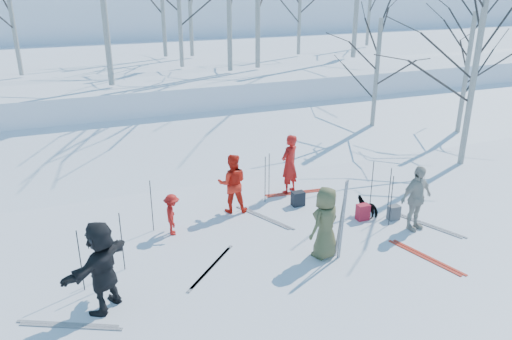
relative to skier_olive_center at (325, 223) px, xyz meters
name	(u,v)px	position (x,y,z in m)	size (l,w,h in m)	color
ground	(279,242)	(-0.68, 0.92, -0.83)	(120.00, 120.00, 0.00)	white
snow_ramp	(199,148)	(-0.68, 7.92, -0.68)	(70.00, 9.50, 1.40)	white
snow_plateau	(146,76)	(-0.68, 17.92, 0.17)	(70.00, 18.00, 2.20)	white
far_hill	(103,24)	(-0.68, 38.92, 1.17)	(90.00, 30.00, 6.00)	white
skier_olive_center	(325,223)	(0.00, 0.00, 0.00)	(0.81, 0.53, 1.66)	#4F5131
skier_red_north	(289,164)	(0.80, 3.54, 0.04)	(0.63, 0.42, 1.74)	#B81511
skier_redor_behind	(232,183)	(-1.14, 2.94, -0.02)	(0.78, 0.61, 1.61)	red
skier_red_seated	(172,215)	(-2.91, 2.28, -0.31)	(0.67, 0.39, 1.04)	#B81511
skier_cream_east	(416,198)	(2.70, 0.33, 0.00)	(0.97, 0.40, 1.66)	beige
skier_grey_west	(102,266)	(-4.75, -0.13, 0.07)	(1.68, 0.53, 1.81)	black
dog	(368,207)	(2.04, 1.35, -0.57)	(0.28, 0.62, 0.52)	black
upright_ski_left	(342,221)	(0.27, -0.26, 0.12)	(0.07, 0.02, 1.90)	silver
upright_ski_right	(341,219)	(0.29, -0.18, 0.12)	(0.07, 0.02, 1.90)	silver
ski_pair_a	(428,225)	(3.18, 0.30, -0.82)	(0.91, 1.83, 0.02)	silver
ski_pair_b	(426,257)	(2.09, -0.92, -0.82)	(0.69, 1.89, 0.02)	red
ski_pair_c	(211,267)	(-2.50, 0.46, -0.82)	(1.48, 1.49, 0.02)	silver
ski_pair_d	(69,325)	(-5.45, -0.43, -0.82)	(1.79, 1.02, 0.02)	silver
ski_pair_e	(297,193)	(1.00, 3.37, -0.82)	(1.91, 0.41, 0.02)	red
ski_pair_f	(264,218)	(-0.51, 2.24, -0.82)	(0.96, 1.82, 0.02)	silver
ski_pole_a	(152,206)	(-3.33, 2.62, -0.16)	(0.02, 0.02, 1.34)	black
ski_pole_b	(265,180)	(-0.11, 3.15, -0.16)	(0.02, 0.02, 1.34)	black
ski_pole_c	(122,242)	(-4.25, 1.09, -0.16)	(0.02, 0.02, 1.34)	black
ski_pole_d	(80,261)	(-5.11, 0.62, -0.16)	(0.02, 0.02, 1.34)	black
ski_pole_e	(269,176)	(0.09, 3.36, -0.16)	(0.02, 0.02, 1.34)	black
ski_pole_f	(110,256)	(-4.54, 0.61, -0.16)	(0.02, 0.02, 1.34)	black
ski_pole_g	(389,192)	(2.54, 1.17, -0.16)	(0.02, 0.02, 1.34)	black
ski_pole_h	(372,185)	(2.40, 1.75, -0.16)	(0.02, 0.02, 1.34)	black
ski_pole_i	(391,201)	(2.25, 0.69, -0.16)	(0.02, 0.02, 1.34)	black
backpack_red	(363,212)	(1.81, 1.21, -0.62)	(0.32, 0.22, 0.42)	#AD1A2D
backpack_grey	(394,213)	(2.56, 0.93, -0.64)	(0.30, 0.20, 0.38)	#56585D
backpack_dark	(298,199)	(0.64, 2.61, -0.63)	(0.34, 0.24, 0.40)	black
birch_plateau_c	(10,8)	(-6.35, 13.54, 3.93)	(4.19, 4.19, 5.12)	silver
birch_plateau_d	(179,8)	(0.12, 13.12, 3.81)	(4.02, 4.02, 4.89)	silver
birch_plateau_k	(300,9)	(6.50, 14.58, 3.57)	(3.68, 3.68, 4.40)	silver
birch_edge_b	(474,75)	(7.21, 3.55, 2.16)	(4.79, 4.79, 5.98)	silver
birch_edge_c	(466,77)	(9.15, 5.86, 1.53)	(3.91, 3.91, 4.72)	silver
birch_edge_e	(376,81)	(5.92, 6.93, 1.43)	(3.76, 3.76, 4.52)	silver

